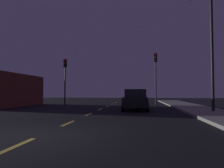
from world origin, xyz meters
TOP-DOWN VIEW (x-y plane):
  - ground_plane at (0.00, 7.00)m, footprint 80.00×80.00m
  - sidewalk_curb_right at (7.50, 7.00)m, footprint 3.00×40.00m
  - lane_stripe_nearest at (0.00, -1.20)m, footprint 0.16×1.60m
  - lane_stripe_second at (0.00, 2.60)m, footprint 0.16×1.60m
  - lane_stripe_third at (0.00, 6.40)m, footprint 0.16×1.60m
  - lane_stripe_fourth at (0.00, 10.20)m, footprint 0.16×1.60m
  - lane_stripe_fifth at (0.00, 14.00)m, footprint 0.16×1.60m
  - lane_stripe_sixth at (0.00, 17.80)m, footprint 0.16×1.60m
  - lane_stripe_seventh at (0.00, 21.60)m, footprint 0.16×1.60m
  - traffic_signal_left at (-4.91, 15.61)m, footprint 0.32×0.38m
  - traffic_signal_right at (4.80, 15.62)m, footprint 0.32×0.38m
  - car_stopped_ahead at (2.83, 9.93)m, footprint 1.93×4.52m
  - street_lamp_right at (7.57, 7.97)m, footprint 1.68×0.36m
  - storefront_left at (-10.22, 12.89)m, footprint 4.43×8.05m

SIDE VIEW (x-z plane):
  - ground_plane at x=0.00m, z-range 0.00..0.00m
  - lane_stripe_nearest at x=0.00m, z-range 0.00..0.01m
  - lane_stripe_second at x=0.00m, z-range 0.00..0.01m
  - lane_stripe_third at x=0.00m, z-range 0.00..0.01m
  - lane_stripe_fourth at x=0.00m, z-range 0.00..0.01m
  - lane_stripe_fifth at x=0.00m, z-range 0.00..0.01m
  - lane_stripe_sixth at x=0.00m, z-range 0.00..0.01m
  - lane_stripe_seventh at x=0.00m, z-range 0.00..0.01m
  - sidewalk_curb_right at x=7.50m, z-range 0.00..0.15m
  - car_stopped_ahead at x=2.83m, z-range 0.00..1.59m
  - storefront_left at x=-10.22m, z-range 0.00..3.13m
  - traffic_signal_left at x=-4.91m, z-range 1.00..5.98m
  - traffic_signal_right at x=4.80m, z-range 1.05..6.46m
  - street_lamp_right at x=7.57m, z-range 0.73..8.53m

